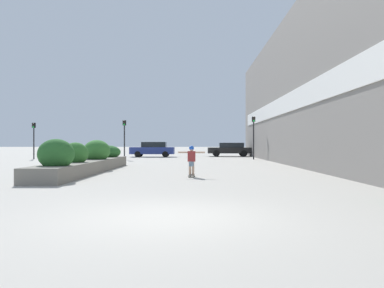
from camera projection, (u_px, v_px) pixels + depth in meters
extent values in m
plane|color=#ADA89E|center=(168.00, 217.00, 7.16)|extent=(300.00, 300.00, 0.00)
cube|color=gray|center=(298.00, 85.00, 22.69)|extent=(0.60, 44.40, 9.87)
cube|color=white|center=(280.00, 106.00, 26.14)|extent=(0.06, 32.85, 1.20)
cube|color=slate|center=(88.00, 166.00, 18.32)|extent=(1.45, 12.00, 0.58)
ellipsoid|color=#286028|center=(56.00, 154.00, 13.97)|extent=(1.37, 1.10, 1.14)
ellipsoid|color=#33702D|center=(75.00, 154.00, 16.57)|extent=(1.12, 0.96, 1.01)
ellipsoid|color=#33702D|center=(97.00, 151.00, 19.84)|extent=(1.40, 1.53, 1.16)
ellipsoid|color=#286028|center=(108.00, 152.00, 22.83)|extent=(1.50, 1.30, 0.82)
cube|color=black|center=(192.00, 175.00, 15.71)|extent=(0.27, 0.66, 0.01)
cylinder|color=beige|center=(190.00, 176.00, 15.95)|extent=(0.06, 0.06, 0.06)
cylinder|color=beige|center=(194.00, 176.00, 15.93)|extent=(0.06, 0.06, 0.06)
cylinder|color=beige|center=(189.00, 177.00, 15.50)|extent=(0.06, 0.06, 0.06)
cylinder|color=beige|center=(193.00, 177.00, 15.48)|extent=(0.06, 0.06, 0.06)
cylinder|color=tan|center=(190.00, 168.00, 15.72)|extent=(0.11, 0.11, 0.56)
cylinder|color=tan|center=(193.00, 168.00, 15.70)|extent=(0.11, 0.11, 0.56)
cube|color=slate|center=(192.00, 164.00, 15.71)|extent=(0.22, 0.18, 0.20)
cube|color=maroon|center=(192.00, 156.00, 15.71)|extent=(0.33, 0.19, 0.44)
cylinder|color=tan|center=(183.00, 152.00, 15.75)|extent=(0.42, 0.11, 0.07)
cylinder|color=tan|center=(200.00, 152.00, 15.67)|extent=(0.42, 0.11, 0.07)
sphere|color=tan|center=(192.00, 149.00, 15.71)|extent=(0.18, 0.18, 0.18)
sphere|color=blue|center=(192.00, 148.00, 15.71)|extent=(0.21, 0.21, 0.21)
cube|color=black|center=(229.00, 150.00, 40.72)|extent=(4.74, 1.77, 0.62)
cube|color=black|center=(231.00, 145.00, 40.72)|extent=(2.60, 1.56, 0.52)
cylinder|color=black|center=(216.00, 153.00, 39.90)|extent=(0.69, 0.22, 0.69)
cylinder|color=black|center=(216.00, 153.00, 41.58)|extent=(0.69, 0.22, 0.69)
cylinder|color=black|center=(244.00, 153.00, 39.87)|extent=(0.69, 0.22, 0.69)
cylinder|color=black|center=(242.00, 153.00, 41.54)|extent=(0.69, 0.22, 0.69)
cube|color=navy|center=(152.00, 151.00, 39.24)|extent=(4.59, 1.86, 0.72)
cube|color=black|center=(154.00, 145.00, 39.23)|extent=(2.52, 1.64, 0.54)
cylinder|color=black|center=(138.00, 154.00, 38.37)|extent=(0.62, 0.22, 0.62)
cylinder|color=black|center=(140.00, 154.00, 40.14)|extent=(0.62, 0.22, 0.62)
cylinder|color=black|center=(165.00, 154.00, 38.34)|extent=(0.62, 0.22, 0.62)
cylinder|color=black|center=(167.00, 154.00, 40.10)|extent=(0.62, 0.22, 0.62)
cylinder|color=black|center=(124.00, 142.00, 32.80)|extent=(0.11, 0.11, 3.00)
cube|color=black|center=(124.00, 123.00, 32.80)|extent=(0.28, 0.20, 0.45)
sphere|color=#2D2823|center=(124.00, 121.00, 32.67)|extent=(0.15, 0.15, 0.15)
sphere|color=#2D2823|center=(124.00, 123.00, 32.68)|extent=(0.15, 0.15, 0.15)
sphere|color=green|center=(124.00, 124.00, 32.68)|extent=(0.15, 0.15, 0.15)
cylinder|color=black|center=(254.00, 141.00, 33.05)|extent=(0.11, 0.11, 3.34)
cube|color=black|center=(254.00, 119.00, 33.04)|extent=(0.28, 0.20, 0.45)
sphere|color=#2D2823|center=(254.00, 117.00, 32.92)|extent=(0.15, 0.15, 0.15)
sphere|color=#2D2823|center=(254.00, 119.00, 32.92)|extent=(0.15, 0.15, 0.15)
sphere|color=green|center=(254.00, 121.00, 32.92)|extent=(0.15, 0.15, 0.15)
cylinder|color=black|center=(34.00, 143.00, 33.87)|extent=(0.11, 0.11, 2.84)
cube|color=black|center=(34.00, 125.00, 33.87)|extent=(0.28, 0.20, 0.45)
sphere|color=#2D2823|center=(33.00, 124.00, 33.74)|extent=(0.15, 0.15, 0.15)
sphere|color=#2D2823|center=(33.00, 125.00, 33.74)|extent=(0.15, 0.15, 0.15)
sphere|color=green|center=(33.00, 127.00, 33.74)|extent=(0.15, 0.15, 0.15)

